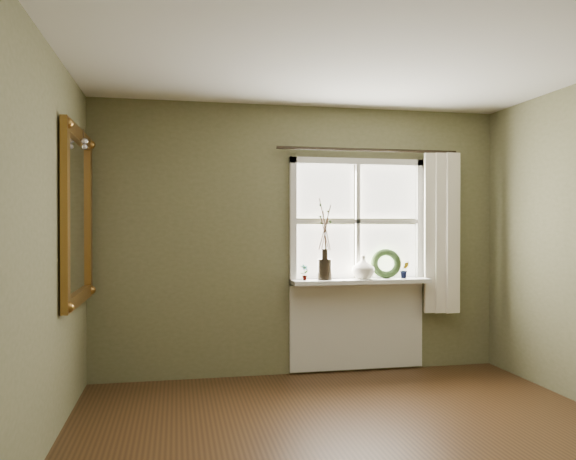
# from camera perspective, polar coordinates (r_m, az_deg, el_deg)

# --- Properties ---
(ceiling) EXTENTS (4.50, 4.50, 0.00)m
(ceiling) POSITION_cam_1_polar(r_m,az_deg,el_deg) (3.49, 10.19, 19.87)
(ceiling) COLOR silver
(ceiling) RESTS_ON ground
(wall_back) EXTENTS (4.00, 0.10, 2.60)m
(wall_back) POSITION_cam_1_polar(r_m,az_deg,el_deg) (5.50, 1.36, -0.99)
(wall_back) COLOR #686644
(wall_back) RESTS_ON ground
(wall_left) EXTENTS (0.10, 4.50, 2.60)m
(wall_left) POSITION_cam_1_polar(r_m,az_deg,el_deg) (3.18, -26.72, -2.10)
(wall_left) COLOR #686644
(wall_left) RESTS_ON ground
(window_frame) EXTENTS (1.36, 0.06, 1.24)m
(window_frame) POSITION_cam_1_polar(r_m,az_deg,el_deg) (5.58, 7.05, 0.87)
(window_frame) COLOR silver
(window_frame) RESTS_ON wall_back
(window_sill) EXTENTS (1.36, 0.26, 0.04)m
(window_sill) POSITION_cam_1_polar(r_m,az_deg,el_deg) (5.50, 7.40, -5.17)
(window_sill) COLOR silver
(window_sill) RESTS_ON wall_back
(window_apron) EXTENTS (1.36, 0.04, 0.88)m
(window_apron) POSITION_cam_1_polar(r_m,az_deg,el_deg) (5.66, 7.03, -9.50)
(window_apron) COLOR silver
(window_apron) RESTS_ON ground
(dark_jug) EXTENTS (0.14, 0.14, 0.20)m
(dark_jug) POSITION_cam_1_polar(r_m,az_deg,el_deg) (5.38, 3.76, -4.01)
(dark_jug) COLOR black
(dark_jug) RESTS_ON window_sill
(cream_vase) EXTENTS (0.27, 0.27, 0.23)m
(cream_vase) POSITION_cam_1_polar(r_m,az_deg,el_deg) (5.50, 7.66, -3.78)
(cream_vase) COLOR beige
(cream_vase) RESTS_ON window_sill
(wreath) EXTENTS (0.32, 0.22, 0.31)m
(wreath) POSITION_cam_1_polar(r_m,az_deg,el_deg) (5.62, 9.92, -3.70)
(wreath) COLOR #2A421D
(wreath) RESTS_ON window_sill
(potted_plant_left) EXTENTS (0.10, 0.08, 0.15)m
(potted_plant_left) POSITION_cam_1_polar(r_m,az_deg,el_deg) (5.34, 1.68, -4.30)
(potted_plant_left) COLOR #2A421D
(potted_plant_left) RESTS_ON window_sill
(potted_plant_right) EXTENTS (0.10, 0.08, 0.16)m
(potted_plant_right) POSITION_cam_1_polar(r_m,az_deg,el_deg) (5.65, 11.76, -3.99)
(potted_plant_right) COLOR #2A421D
(potted_plant_right) RESTS_ON window_sill
(curtain) EXTENTS (0.36, 0.12, 1.59)m
(curtain) POSITION_cam_1_polar(r_m,az_deg,el_deg) (5.81, 15.25, -0.29)
(curtain) COLOR white
(curtain) RESTS_ON wall_back
(curtain_rod) EXTENTS (1.84, 0.03, 0.03)m
(curtain_rod) POSITION_cam_1_polar(r_m,az_deg,el_deg) (5.60, 8.23, 8.05)
(curtain_rod) COLOR black
(curtain_rod) RESTS_ON wall_back
(gilt_mirror) EXTENTS (0.10, 1.16, 1.38)m
(gilt_mirror) POSITION_cam_1_polar(r_m,az_deg,el_deg) (4.71, -20.59, 1.34)
(gilt_mirror) COLOR white
(gilt_mirror) RESTS_ON wall_left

